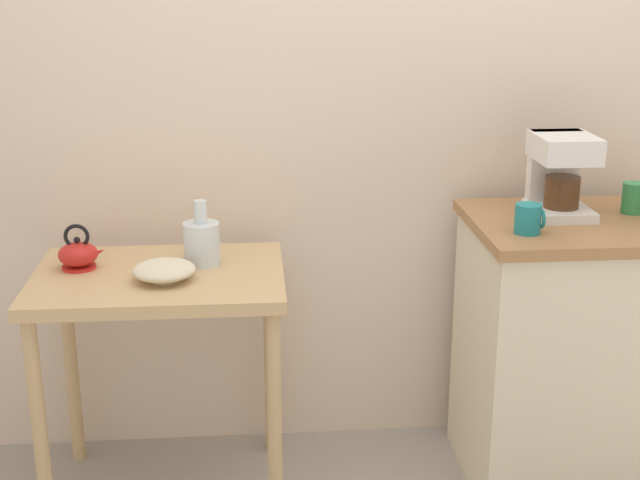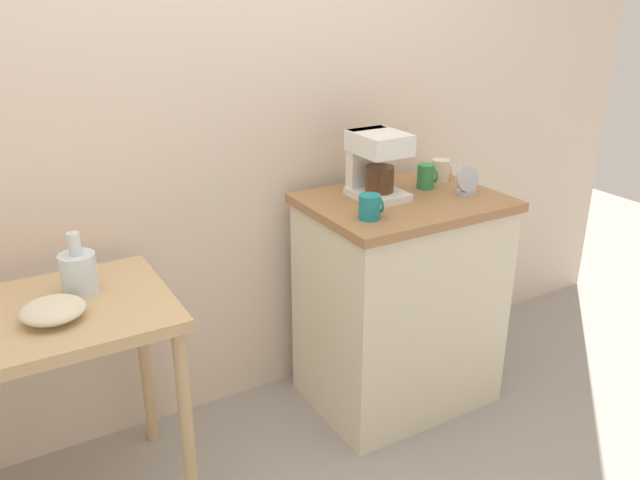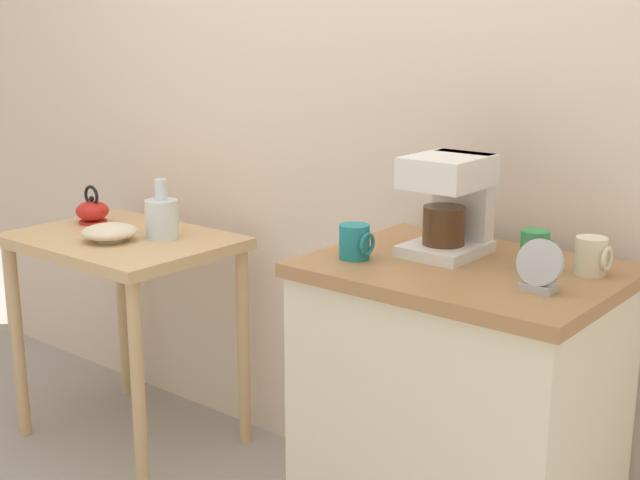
% 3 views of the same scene
% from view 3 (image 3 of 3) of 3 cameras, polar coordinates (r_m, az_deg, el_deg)
% --- Properties ---
extents(back_wall, '(4.40, 0.10, 2.80)m').
position_cam_3_polar(back_wall, '(2.75, 3.35, 12.16)').
color(back_wall, beige).
rests_on(back_wall, ground_plane).
extents(wooden_table, '(0.76, 0.56, 0.77)m').
position_cam_3_polar(wooden_table, '(3.11, -12.85, -1.82)').
color(wooden_table, tan).
rests_on(wooden_table, ground_plane).
extents(kitchen_counter, '(0.76, 0.58, 0.91)m').
position_cam_3_polar(kitchen_counter, '(2.34, 9.16, -12.41)').
color(kitchen_counter, beige).
rests_on(kitchen_counter, ground_plane).
extents(bowl_stoneware, '(0.19, 0.19, 0.06)m').
position_cam_3_polar(bowl_stoneware, '(3.01, -13.85, 0.53)').
color(bowl_stoneware, beige).
rests_on(bowl_stoneware, wooden_table).
extents(teakettle, '(0.15, 0.12, 0.14)m').
position_cam_3_polar(teakettle, '(3.30, -14.91, 1.89)').
color(teakettle, red).
rests_on(teakettle, wooden_table).
extents(glass_carafe_vase, '(0.11, 0.11, 0.21)m').
position_cam_3_polar(glass_carafe_vase, '(3.01, -10.50, 1.50)').
color(glass_carafe_vase, silver).
rests_on(glass_carafe_vase, wooden_table).
extents(coffee_maker, '(0.18, 0.22, 0.26)m').
position_cam_3_polar(coffee_maker, '(2.25, 8.72, 2.64)').
color(coffee_maker, white).
rests_on(coffee_maker, kitchen_counter).
extents(mug_small_cream, '(0.08, 0.08, 0.09)m').
position_cam_3_polar(mug_small_cream, '(2.15, 17.65, -1.03)').
color(mug_small_cream, beige).
rests_on(mug_small_cream, kitchen_counter).
extents(mug_dark_teal, '(0.09, 0.08, 0.09)m').
position_cam_3_polar(mug_dark_teal, '(2.19, 2.35, -0.12)').
color(mug_dark_teal, teal).
rests_on(mug_dark_teal, kitchen_counter).
extents(mug_tall_green, '(0.08, 0.07, 0.10)m').
position_cam_3_polar(mug_tall_green, '(2.15, 14.16, -0.68)').
color(mug_tall_green, '#338C4C').
rests_on(mug_tall_green, kitchen_counter).
extents(table_clock, '(0.11, 0.05, 0.12)m').
position_cam_3_polar(table_clock, '(1.98, 14.41, -1.83)').
color(table_clock, '#B2B5BA').
rests_on(table_clock, kitchen_counter).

